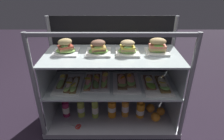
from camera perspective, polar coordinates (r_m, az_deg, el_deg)
ground_plane at (r=1.86m, az=0.00°, el=-14.08°), size 6.00×6.00×0.02m
case_base_deck at (r=1.84m, az=0.00°, el=-13.32°), size 1.11×0.50×0.04m
case_frame at (r=1.70m, az=-0.01°, el=1.60°), size 1.11×0.50×0.88m
riser_lower_tier at (r=1.73m, az=0.00°, el=-8.89°), size 1.05×0.44×0.31m
shelf_lower_glass at (r=1.64m, az=0.00°, el=-4.36°), size 1.06×0.46×0.01m
riser_upper_tier at (r=1.57m, az=0.00°, el=-0.22°), size 1.05×0.44×0.25m
shelf_upper_glass at (r=1.52m, az=0.00°, el=4.26°), size 1.06×0.46×0.01m
plated_roll_sandwich_right_of_center at (r=1.58m, az=-13.43°, el=6.33°), size 0.20×0.20×0.12m
plated_roll_sandwich_near_right_corner at (r=1.53m, az=-4.03°, el=6.27°), size 0.19×0.19×0.11m
plated_roll_sandwich_far_right at (r=1.52m, az=4.53°, el=6.25°), size 0.18×0.18×0.11m
plated_roll_sandwich_left_of_center at (r=1.57m, az=13.09°, el=6.64°), size 0.17×0.17×0.12m
open_sandwich_tray_near_left_corner at (r=1.64m, az=-12.56°, el=-4.02°), size 0.22×0.33×0.06m
open_sandwich_tray_center at (r=1.65m, az=-4.51°, el=-3.27°), size 0.22×0.33×0.06m
open_sandwich_tray_mid_right at (r=1.64m, az=4.18°, el=-3.39°), size 0.22×0.33×0.06m
open_sandwich_tray_far_left at (r=1.64m, az=12.96°, el=-4.06°), size 0.22×0.33×0.06m
juice_bottle_near_post at (r=1.81m, az=-13.33°, el=-10.99°), size 0.06×0.06×0.19m
juice_bottle_back_left at (r=1.78m, az=-9.08°, el=-10.94°), size 0.06×0.06×0.20m
juice_bottle_back_center at (r=1.75m, az=-4.98°, el=-11.10°), size 0.06×0.06×0.22m
juice_bottle_back_right at (r=1.75m, az=-0.05°, el=-11.05°), size 0.07×0.07×0.22m
juice_bottle_front_right_end at (r=1.77m, az=3.88°, el=-10.95°), size 0.06×0.06×0.20m
juice_bottle_front_fourth at (r=1.77m, az=8.32°, el=-11.34°), size 0.07×0.07×0.20m
orange_fruit_beside_bottles at (r=1.78m, az=12.62°, el=-13.20°), size 0.08×0.08×0.08m
orange_fruit_near_left_post at (r=1.86m, az=11.16°, el=-10.85°), size 0.08×0.08×0.08m
orange_fruit_rolled_forward at (r=1.85m, az=14.05°, el=-11.63°), size 0.07×0.07×0.07m
kitchen_scissors at (r=1.73m, az=-10.34°, el=-15.86°), size 0.16×0.10×0.01m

